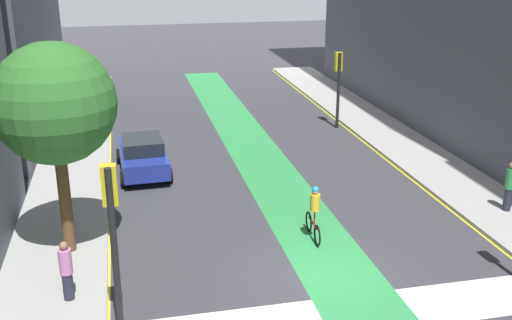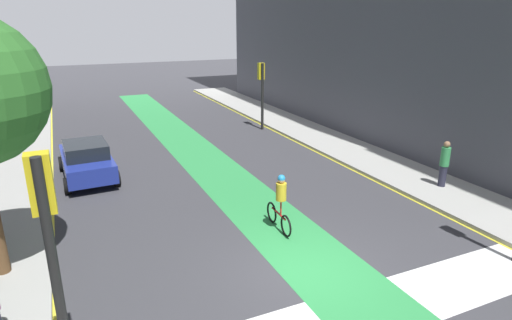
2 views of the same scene
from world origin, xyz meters
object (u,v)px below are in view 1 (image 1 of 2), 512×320
at_px(pedestrian_sidewalk_left_a, 66,270).
at_px(pedestrian_sidewalk_right_b, 510,186).
at_px(car_blue_left_far, 143,155).
at_px(cyclist_in_lane, 314,211).
at_px(street_tree_near, 54,105).
at_px(traffic_signal_near_left, 112,221).
at_px(traffic_signal_far_right, 338,75).

bearing_deg(pedestrian_sidewalk_left_a, pedestrian_sidewalk_right_b, 10.14).
relative_size(car_blue_left_far, pedestrian_sidewalk_left_a, 2.56).
bearing_deg(car_blue_left_far, cyclist_in_lane, -55.41).
relative_size(cyclist_in_lane, pedestrian_sidewalk_right_b, 1.04).
distance_m(pedestrian_sidewalk_left_a, pedestrian_sidewalk_right_b, 14.91).
bearing_deg(car_blue_left_far, pedestrian_sidewalk_left_a, -103.95).
bearing_deg(street_tree_near, car_blue_left_far, 69.38).
distance_m(traffic_signal_near_left, street_tree_near, 5.11).
height_order(traffic_signal_far_right, pedestrian_sidewalk_right_b, traffic_signal_far_right).
bearing_deg(pedestrian_sidewalk_right_b, traffic_signal_far_right, 100.61).
relative_size(pedestrian_sidewalk_right_b, street_tree_near, 0.28).
height_order(car_blue_left_far, pedestrian_sidewalk_right_b, pedestrian_sidewalk_right_b).
relative_size(traffic_signal_near_left, pedestrian_sidewalk_left_a, 2.63).
bearing_deg(cyclist_in_lane, street_tree_near, 175.19).
distance_m(car_blue_left_far, cyclist_in_lane, 8.93).
distance_m(cyclist_in_lane, street_tree_near, 8.49).
xyz_separation_m(car_blue_left_far, street_tree_near, (-2.52, -6.71, 3.92)).
xyz_separation_m(traffic_signal_far_right, cyclist_in_lane, (-5.05, -12.05, -1.77)).
height_order(pedestrian_sidewalk_left_a, street_tree_near, street_tree_near).
bearing_deg(pedestrian_sidewalk_right_b, cyclist_in_lane, -176.86).
relative_size(traffic_signal_near_left, pedestrian_sidewalk_right_b, 2.46).
height_order(traffic_signal_near_left, pedestrian_sidewalk_left_a, traffic_signal_near_left).
bearing_deg(pedestrian_sidewalk_left_a, car_blue_left_far, 76.05).
bearing_deg(pedestrian_sidewalk_left_a, traffic_signal_near_left, -52.91).
height_order(traffic_signal_far_right, cyclist_in_lane, traffic_signal_far_right).
xyz_separation_m(traffic_signal_near_left, pedestrian_sidewalk_right_b, (13.36, 4.37, -2.01)).
height_order(cyclist_in_lane, pedestrian_sidewalk_left_a, cyclist_in_lane).
xyz_separation_m(traffic_signal_far_right, pedestrian_sidewalk_left_a, (-12.49, -14.28, -1.74)).
relative_size(traffic_signal_far_right, street_tree_near, 0.61).
bearing_deg(car_blue_left_far, traffic_signal_near_left, -95.34).
bearing_deg(pedestrian_sidewalk_left_a, traffic_signal_far_right, 48.83).
distance_m(traffic_signal_far_right, car_blue_left_far, 11.32).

